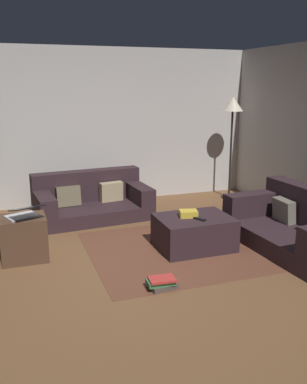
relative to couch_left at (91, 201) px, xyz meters
name	(u,v)px	position (x,y,z in m)	size (l,w,h in m)	color
ground_plane	(128,278)	(-0.06, -2.26, -0.26)	(6.40, 6.40, 0.00)	brown
rear_partition	(75,127)	(-0.06, 0.88, 1.04)	(6.40, 0.12, 2.60)	#BCB7B2
couch_left	(91,201)	(0.00, 0.00, 0.00)	(1.77, 1.05, 0.69)	#2D1E23
couch_right	(298,226)	(2.20, -2.12, 0.02)	(1.04, 1.76, 0.73)	#2D1E23
ottoman	(194,232)	(0.96, -1.70, -0.05)	(0.91, 0.69, 0.41)	#2D1E23
gift_box	(188,214)	(0.90, -1.66, 0.19)	(0.22, 0.17, 0.08)	gold
tv_remote	(200,219)	(0.98, -1.82, 0.16)	(0.05, 0.16, 0.02)	black
side_table	(24,238)	(-1.06, -1.37, 0.00)	(0.52, 0.44, 0.52)	#4C3323
laptop	(24,213)	(-1.04, -1.42, 0.32)	(0.46, 0.50, 0.18)	silver
book_stack	(162,283)	(0.20, -2.60, -0.20)	(0.32, 0.24, 0.12)	#4C423D
corner_lamp	(233,112)	(2.58, 0.31, 1.27)	(0.36, 0.36, 1.79)	black
area_rug	(193,247)	(0.96, -1.70, -0.25)	(2.60, 2.00, 0.01)	brown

